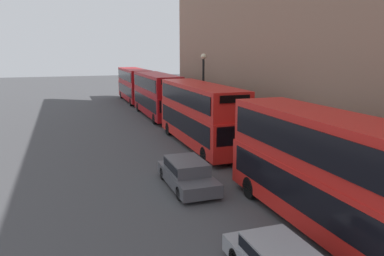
{
  "coord_description": "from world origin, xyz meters",
  "views": [
    {
      "loc": [
        -7.27,
        -4.52,
        6.58
      ],
      "look_at": [
        0.48,
        17.95,
        1.67
      ],
      "focal_mm": 35.0,
      "sensor_mm": 36.0,
      "label": 1
    }
  ],
  "objects": [
    {
      "name": "bus_leading",
      "position": [
        1.6,
        5.97,
        2.41
      ],
      "size": [
        2.59,
        10.84,
        4.37
      ],
      "color": "red",
      "rests_on": "ground"
    },
    {
      "name": "bus_second_in_queue",
      "position": [
        1.6,
        19.54,
        2.4
      ],
      "size": [
        2.59,
        11.24,
        4.35
      ],
      "color": "red",
      "rests_on": "ground"
    },
    {
      "name": "bus_third_in_queue",
      "position": [
        1.6,
        32.14,
        2.39
      ],
      "size": [
        2.59,
        10.93,
        4.33
      ],
      "color": "#A80F14",
      "rests_on": "ground"
    },
    {
      "name": "bus_trailing",
      "position": [
        1.6,
        44.45,
        2.37
      ],
      "size": [
        2.59,
        10.99,
        4.29
      ],
      "color": "#A80F14",
      "rests_on": "ground"
    },
    {
      "name": "car_hatchback",
      "position": [
        -1.8,
        12.11,
        0.72
      ],
      "size": [
        1.87,
        4.57,
        1.36
      ],
      "color": "#47474C",
      "rests_on": "ground"
    },
    {
      "name": "street_lamp",
      "position": [
        3.52,
        23.95,
        3.94
      ],
      "size": [
        0.44,
        0.44,
        6.37
      ],
      "color": "black",
      "rests_on": "ground"
    },
    {
      "name": "pedestrian",
      "position": [
        4.27,
        46.84,
        0.76
      ],
      "size": [
        0.36,
        0.36,
        1.64
      ],
      "color": "#26262D",
      "rests_on": "ground"
    }
  ]
}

